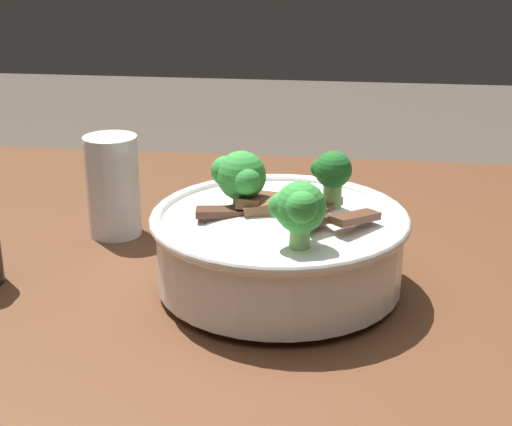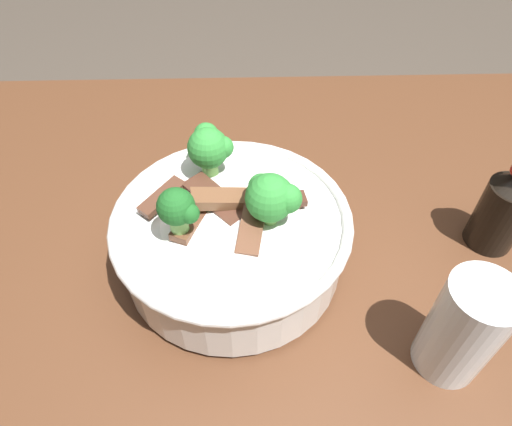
% 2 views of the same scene
% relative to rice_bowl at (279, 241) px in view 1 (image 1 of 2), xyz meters
% --- Properties ---
extents(dining_table, '(1.31, 0.88, 0.77)m').
position_rel_rice_bowl_xyz_m(dining_table, '(0.15, -0.03, -0.14)').
color(dining_table, '#56331E').
rests_on(dining_table, ground).
extents(rice_bowl, '(0.25, 0.25, 0.14)m').
position_rel_rice_bowl_xyz_m(rice_bowl, '(0.00, 0.00, 0.00)').
color(rice_bowl, white).
rests_on(rice_bowl, dining_table).
extents(drinking_glass, '(0.06, 0.06, 0.12)m').
position_rel_rice_bowl_xyz_m(drinking_glass, '(0.20, -0.12, -0.00)').
color(drinking_glass, white).
rests_on(drinking_glass, dining_table).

